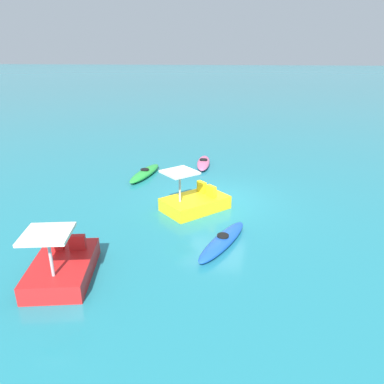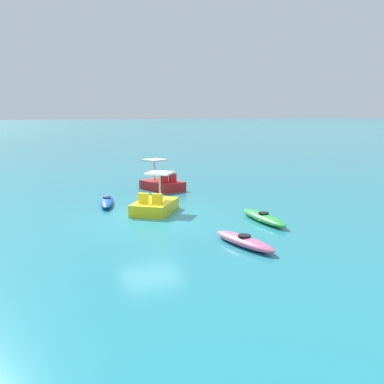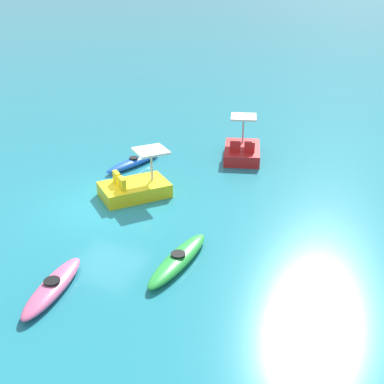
{
  "view_description": "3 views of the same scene",
  "coord_description": "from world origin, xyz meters",
  "px_view_note": "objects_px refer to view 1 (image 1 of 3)",
  "views": [
    {
      "loc": [
        13.3,
        2.19,
        5.48
      ],
      "look_at": [
        1.35,
        -0.7,
        0.79
      ],
      "focal_mm": 32.93,
      "sensor_mm": 36.0,
      "label": 1
    },
    {
      "loc": [
        -16.29,
        5.86,
        4.26
      ],
      "look_at": [
        1.53,
        -2.61,
        0.68
      ],
      "focal_mm": 40.64,
      "sensor_mm": 36.0,
      "label": 2
    },
    {
      "loc": [
        -12.7,
        -8.95,
        7.79
      ],
      "look_at": [
        1.75,
        -2.65,
        0.27
      ],
      "focal_mm": 45.49,
      "sensor_mm": 36.0,
      "label": 3
    }
  ],
  "objects_px": {
    "kayak_pink": "(203,163)",
    "pedal_boat_red": "(62,266)",
    "kayak_green": "(145,173)",
    "pedal_boat_yellow": "(195,201)",
    "kayak_blue": "(223,241)"
  },
  "relations": [
    {
      "from": "kayak_pink",
      "to": "pedal_boat_red",
      "type": "bearing_deg",
      "value": -7.71
    },
    {
      "from": "kayak_green",
      "to": "kayak_pink",
      "type": "height_order",
      "value": "same"
    },
    {
      "from": "kayak_pink",
      "to": "pedal_boat_yellow",
      "type": "relative_size",
      "value": 1.01
    },
    {
      "from": "kayak_green",
      "to": "kayak_pink",
      "type": "relative_size",
      "value": 1.11
    },
    {
      "from": "kayak_pink",
      "to": "pedal_boat_red",
      "type": "height_order",
      "value": "pedal_boat_red"
    },
    {
      "from": "kayak_blue",
      "to": "pedal_boat_red",
      "type": "bearing_deg",
      "value": -55.41
    },
    {
      "from": "pedal_boat_red",
      "to": "kayak_green",
      "type": "bearing_deg",
      "value": -173.72
    },
    {
      "from": "pedal_boat_red",
      "to": "kayak_blue",
      "type": "bearing_deg",
      "value": 124.59
    },
    {
      "from": "kayak_pink",
      "to": "pedal_boat_yellow",
      "type": "xyz_separation_m",
      "value": [
        5.87,
        0.89,
        0.17
      ]
    },
    {
      "from": "kayak_green",
      "to": "pedal_boat_yellow",
      "type": "relative_size",
      "value": 1.12
    },
    {
      "from": "kayak_green",
      "to": "kayak_pink",
      "type": "bearing_deg",
      "value": 135.05
    },
    {
      "from": "kayak_blue",
      "to": "kayak_green",
      "type": "bearing_deg",
      "value": -140.93
    },
    {
      "from": "kayak_pink",
      "to": "kayak_blue",
      "type": "bearing_deg",
      "value": 15.81
    },
    {
      "from": "kayak_pink",
      "to": "pedal_boat_red",
      "type": "relative_size",
      "value": 1.04
    },
    {
      "from": "kayak_pink",
      "to": "kayak_blue",
      "type": "height_order",
      "value": "same"
    }
  ]
}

